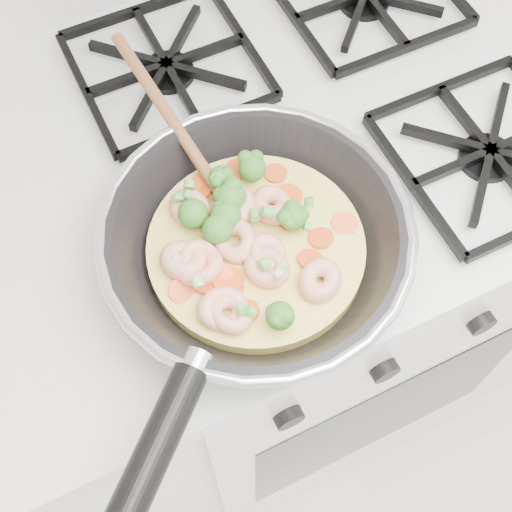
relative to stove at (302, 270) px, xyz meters
name	(u,v)px	position (x,y,z in m)	size (l,w,h in m)	color
stove	(302,270)	(0.00, 0.00, 0.00)	(0.60, 0.60, 0.92)	white
skillet	(252,245)	(-0.18, -0.16, 0.50)	(0.43, 0.53, 0.10)	black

